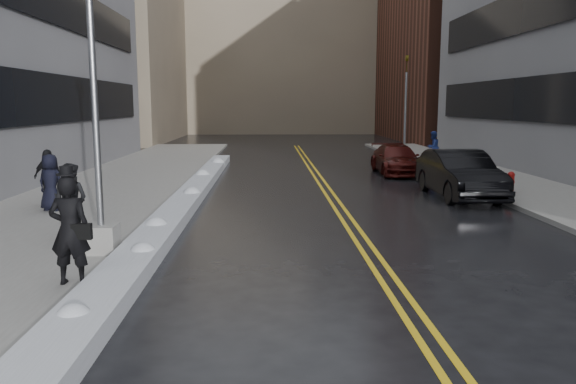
{
  "coord_description": "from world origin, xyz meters",
  "views": [
    {
      "loc": [
        0.25,
        -9.75,
        3.27
      ],
      "look_at": [
        0.69,
        2.84,
        1.3
      ],
      "focal_mm": 35.0,
      "sensor_mm": 36.0,
      "label": 1
    }
  ],
  "objects": [
    {
      "name": "pedestrian_fedora",
      "position": [
        -3.2,
        -0.12,
        1.11
      ],
      "size": [
        0.71,
        0.47,
        1.92
      ],
      "primitive_type": "imported",
      "rotation": [
        0.0,
        0.0,
        3.12
      ],
      "color": "black",
      "rests_on": "sidewalk_west"
    },
    {
      "name": "lane_line_left",
      "position": [
        2.35,
        10.0,
        0.0
      ],
      "size": [
        0.12,
        50.0,
        0.01
      ],
      "primitive_type": "cube",
      "color": "gold",
      "rests_on": "ground"
    },
    {
      "name": "pedestrian_c",
      "position": [
        -6.18,
        6.88,
        0.99
      ],
      "size": [
        0.94,
        0.74,
        1.68
      ],
      "primitive_type": "imported",
      "rotation": [
        0.0,
        0.0,
        2.87
      ],
      "color": "black",
      "rests_on": "sidewalk_west"
    },
    {
      "name": "pedestrian_east",
      "position": [
        9.13,
        20.21,
        1.0
      ],
      "size": [
        1.04,
        1.02,
        1.69
      ],
      "primitive_type": "imported",
      "rotation": [
        0.0,
        0.0,
        3.82
      ],
      "color": "navy",
      "rests_on": "sidewalk_east"
    },
    {
      "name": "fire_hydrant",
      "position": [
        9.0,
        10.0,
        0.55
      ],
      "size": [
        0.26,
        0.26,
        0.73
      ],
      "color": "maroon",
      "rests_on": "sidewalk_east"
    },
    {
      "name": "sidewalk_west",
      "position": [
        -5.75,
        10.0,
        0.07
      ],
      "size": [
        5.5,
        50.0,
        0.15
      ],
      "primitive_type": "cube",
      "color": "gray",
      "rests_on": "ground"
    },
    {
      "name": "building_west_far",
      "position": [
        -15.5,
        44.0,
        9.0
      ],
      "size": [
        14.0,
        22.0,
        18.0
      ],
      "primitive_type": "cube",
      "color": "gray",
      "rests_on": "ground"
    },
    {
      "name": "traffic_signal",
      "position": [
        8.5,
        24.0,
        3.4
      ],
      "size": [
        0.16,
        0.2,
        6.0
      ],
      "color": "gray",
      "rests_on": "sidewalk_east"
    },
    {
      "name": "lamppost",
      "position": [
        -3.3,
        2.0,
        2.53
      ],
      "size": [
        0.65,
        0.65,
        7.62
      ],
      "color": "gray",
      "rests_on": "sidewalk_west"
    },
    {
      "name": "car_maroon",
      "position": [
        6.33,
        16.54,
        0.68
      ],
      "size": [
        1.94,
        4.7,
        1.36
      ],
      "primitive_type": "imported",
      "rotation": [
        0.0,
        0.0,
        -0.01
      ],
      "color": "#3F0C0A",
      "rests_on": "ground"
    },
    {
      "name": "snow_ridge",
      "position": [
        -2.45,
        8.0,
        0.17
      ],
      "size": [
        0.9,
        30.0,
        0.34
      ],
      "primitive_type": "cube",
      "color": "silver",
      "rests_on": "ground"
    },
    {
      "name": "sidewalk_east",
      "position": [
        10.0,
        10.0,
        0.07
      ],
      "size": [
        4.0,
        50.0,
        0.15
      ],
      "primitive_type": "cube",
      "color": "gray",
      "rests_on": "ground"
    },
    {
      "name": "pedestrian_d",
      "position": [
        -6.6,
        7.85,
        1.02
      ],
      "size": [
        1.1,
        0.7,
        1.74
      ],
      "primitive_type": "imported",
      "rotation": [
        0.0,
        0.0,
        2.85
      ],
      "color": "black",
      "rests_on": "sidewalk_west"
    },
    {
      "name": "ground",
      "position": [
        0.0,
        0.0,
        0.0
      ],
      "size": [
        160.0,
        160.0,
        0.0
      ],
      "primitive_type": "plane",
      "color": "black",
      "rests_on": "ground"
    },
    {
      "name": "car_black",
      "position": [
        6.97,
        9.6,
        0.84
      ],
      "size": [
        1.85,
        5.11,
        1.68
      ],
      "primitive_type": "imported",
      "rotation": [
        0.0,
        0.0,
        0.02
      ],
      "color": "black",
      "rests_on": "ground"
    },
    {
      "name": "pedestrian_b",
      "position": [
        -4.46,
        3.56,
        1.03
      ],
      "size": [
        0.98,
        0.83,
        1.75
      ],
      "primitive_type": "imported",
      "rotation": [
        0.0,
        0.0,
        2.92
      ],
      "color": "black",
      "rests_on": "sidewalk_west"
    },
    {
      "name": "building_far",
      "position": [
        2.0,
        60.0,
        11.0
      ],
      "size": [
        36.0,
        16.0,
        22.0
      ],
      "primitive_type": "cube",
      "color": "gray",
      "rests_on": "ground"
    },
    {
      "name": "lane_line_right",
      "position": [
        2.65,
        10.0,
        0.0
      ],
      "size": [
        0.12,
        50.0,
        0.01
      ],
      "primitive_type": "cube",
      "color": "gold",
      "rests_on": "ground"
    }
  ]
}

